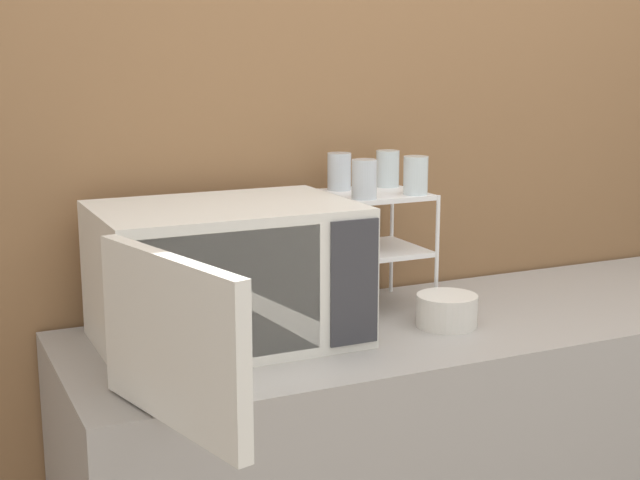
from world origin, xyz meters
TOP-DOWN VIEW (x-y plane):
  - wall_back at (0.00, 0.65)m, footprint 8.00×0.06m
  - microwave at (-0.60, 0.34)m, footprint 0.60×0.83m
  - dish_rack at (-0.15, 0.47)m, footprint 0.23×0.24m
  - glass_front_left at (-0.23, 0.39)m, footprint 0.06×0.06m
  - glass_back_right at (-0.08, 0.54)m, footprint 0.06×0.06m
  - glass_front_right at (-0.08, 0.39)m, footprint 0.06×0.06m
  - glass_back_left at (-0.22, 0.54)m, footprint 0.06×0.06m
  - bowl at (-0.08, 0.25)m, footprint 0.15×0.15m

SIDE VIEW (x-z plane):
  - bowl at x=-0.08m, z-range 0.92..0.99m
  - microwave at x=-0.60m, z-range 0.92..1.23m
  - dish_rack at x=-0.15m, z-range 0.98..1.28m
  - glass_front_left at x=-0.23m, z-range 1.22..1.31m
  - glass_back_right at x=-0.08m, z-range 1.22..1.31m
  - glass_front_right at x=-0.08m, z-range 1.22..1.31m
  - glass_back_left at x=-0.22m, z-range 1.22..1.31m
  - wall_back at x=0.00m, z-range 0.00..2.60m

